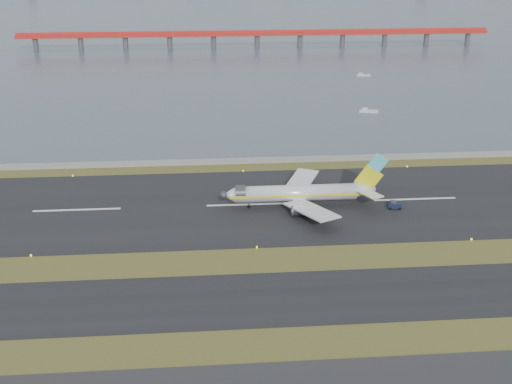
% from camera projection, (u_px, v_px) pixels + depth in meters
% --- Properties ---
extents(ground, '(1000.00, 1000.00, 0.00)m').
position_uv_depth(ground, '(260.00, 266.00, 123.60)').
color(ground, '#3D491A').
rests_on(ground, ground).
extents(taxiway_strip, '(1000.00, 18.00, 0.10)m').
position_uv_depth(taxiway_strip, '(266.00, 299.00, 112.50)').
color(taxiway_strip, black).
rests_on(taxiway_strip, ground).
extents(runway_strip, '(1000.00, 45.00, 0.10)m').
position_uv_depth(runway_strip, '(249.00, 205.00, 151.28)').
color(runway_strip, black).
rests_on(runway_strip, ground).
extents(seawall, '(1000.00, 2.50, 1.00)m').
position_uv_depth(seawall, '(242.00, 161.00, 178.81)').
color(seawall, gray).
rests_on(seawall, ground).
extents(bay_water, '(1400.00, 800.00, 1.30)m').
position_uv_depth(bay_water, '(214.00, 7.00, 548.36)').
color(bay_water, '#475865').
rests_on(bay_water, ground).
extents(red_pier, '(260.00, 5.00, 10.20)m').
position_uv_depth(red_pier, '(257.00, 35.00, 353.20)').
color(red_pier, red).
rests_on(red_pier, ground).
extents(airliner, '(38.52, 32.89, 12.80)m').
position_uv_depth(airliner, '(302.00, 193.00, 148.99)').
color(airliner, silver).
rests_on(airliner, ground).
extents(pushback_tug, '(3.23, 2.09, 1.97)m').
position_uv_depth(pushback_tug, '(394.00, 205.00, 148.79)').
color(pushback_tug, '#131D36').
rests_on(pushback_tug, ground).
extents(workboat_near, '(6.92, 3.34, 1.61)m').
position_uv_depth(workboat_near, '(368.00, 111.00, 228.66)').
color(workboat_near, silver).
rests_on(workboat_near, ground).
extents(workboat_far, '(6.28, 2.39, 1.49)m').
position_uv_depth(workboat_far, '(363.00, 75.00, 286.20)').
color(workboat_far, silver).
rests_on(workboat_far, ground).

